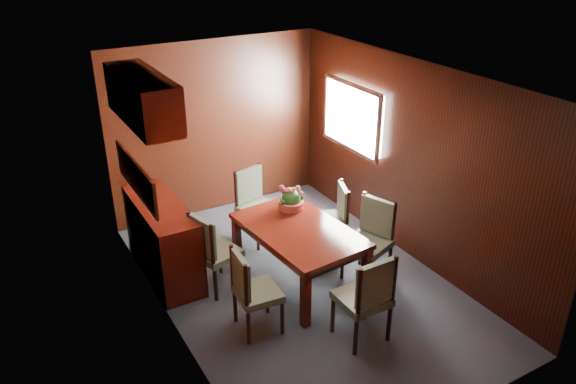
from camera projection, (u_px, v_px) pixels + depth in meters
ground at (301, 284)px, 6.43m from camera, size 4.50×4.50×0.00m
room_shell at (278, 143)px, 5.93m from camera, size 3.06×4.52×2.41m
sideboard at (163, 239)px, 6.45m from camera, size 0.48×1.40×0.90m
dining_table at (299, 236)px, 6.22m from camera, size 1.05×1.56×0.70m
chair_left_near at (251, 288)px, 5.50m from camera, size 0.45×0.47×0.92m
chair_left_far at (211, 248)px, 6.12m from camera, size 0.53×0.55×0.95m
chair_right_near at (371, 235)px, 6.37m from camera, size 0.57×0.58×0.97m
chair_right_far at (335, 214)px, 6.92m from camera, size 0.52×0.53×0.87m
chair_head at (367, 295)px, 5.33m from camera, size 0.47×0.45×0.98m
chair_foot at (255, 200)px, 7.15m from camera, size 0.56×0.55×0.96m
flower_centerpiece at (291, 196)px, 6.54m from camera, size 0.32×0.32×0.32m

